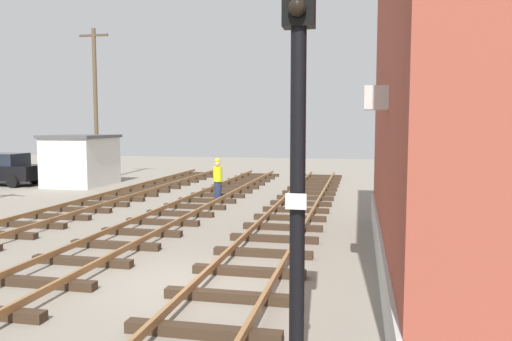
{
  "coord_description": "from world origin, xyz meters",
  "views": [
    {
      "loc": [
        3.33,
        -9.45,
        3.25
      ],
      "look_at": [
        -0.19,
        7.28,
        1.71
      ],
      "focal_mm": 34.72,
      "sensor_mm": 36.0,
      "label": 1
    }
  ],
  "objects_px": {
    "signal_mast": "(298,111)",
    "parked_car_black": "(3,169)",
    "utility_pole_far": "(96,102)",
    "track_worker_foreground": "(218,180)",
    "control_hut": "(81,160)"
  },
  "relations": [
    {
      "from": "signal_mast",
      "to": "parked_car_black",
      "type": "xyz_separation_m",
      "value": [
        -18.45,
        17.9,
        -2.52
      ]
    },
    {
      "from": "parked_car_black",
      "to": "utility_pole_far",
      "type": "height_order",
      "value": "utility_pole_far"
    },
    {
      "from": "utility_pole_far",
      "to": "track_worker_foreground",
      "type": "xyz_separation_m",
      "value": [
        9.35,
        -6.38,
        -3.73
      ]
    },
    {
      "from": "parked_car_black",
      "to": "track_worker_foreground",
      "type": "relative_size",
      "value": 2.25
    },
    {
      "from": "track_worker_foreground",
      "to": "utility_pole_far",
      "type": "bearing_deg",
      "value": 145.68
    },
    {
      "from": "utility_pole_far",
      "to": "track_worker_foreground",
      "type": "distance_m",
      "value": 11.92
    },
    {
      "from": "control_hut",
      "to": "utility_pole_far",
      "type": "relative_size",
      "value": 0.43
    },
    {
      "from": "utility_pole_far",
      "to": "parked_car_black",
      "type": "bearing_deg",
      "value": -138.89
    },
    {
      "from": "signal_mast",
      "to": "control_hut",
      "type": "xyz_separation_m",
      "value": [
        -14.21,
        18.75,
        -2.03
      ]
    },
    {
      "from": "parked_car_black",
      "to": "signal_mast",
      "type": "bearing_deg",
      "value": -44.13
    },
    {
      "from": "control_hut",
      "to": "track_worker_foreground",
      "type": "distance_m",
      "value": 9.73
    },
    {
      "from": "signal_mast",
      "to": "track_worker_foreground",
      "type": "relative_size",
      "value": 2.92
    },
    {
      "from": "parked_car_black",
      "to": "track_worker_foreground",
      "type": "xyz_separation_m",
      "value": [
        13.14,
        -3.07,
        0.03
      ]
    },
    {
      "from": "control_hut",
      "to": "parked_car_black",
      "type": "distance_m",
      "value": 4.35
    },
    {
      "from": "signal_mast",
      "to": "utility_pole_far",
      "type": "distance_m",
      "value": 25.82
    }
  ]
}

